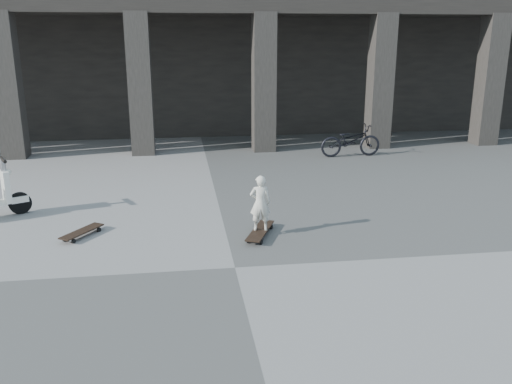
{
  "coord_description": "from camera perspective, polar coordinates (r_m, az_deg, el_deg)",
  "views": [
    {
      "loc": [
        -0.76,
        -7.45,
        3.35
      ],
      "look_at": [
        0.58,
        1.78,
        0.65
      ],
      "focal_mm": 38.0,
      "sensor_mm": 36.0,
      "label": 1
    }
  ],
  "objects": [
    {
      "name": "bicycle",
      "position": [
        15.8,
        9.93,
        5.37
      ],
      "size": [
        1.78,
        0.69,
        0.92
      ],
      "primitive_type": "imported",
      "rotation": [
        0.0,
        0.0,
        1.61
      ],
      "color": "black",
      "rests_on": "ground"
    },
    {
      "name": "ground",
      "position": [
        8.2,
        -2.23,
        -7.96
      ],
      "size": [
        90.0,
        90.0,
        0.0
      ],
      "primitive_type": "plane",
      "color": "#50504E",
      "rests_on": "ground"
    },
    {
      "name": "longboard",
      "position": [
        9.41,
        0.44,
        -4.14
      ],
      "size": [
        0.65,
        1.1,
        0.11
      ],
      "rotation": [
        0.0,
        0.0,
        1.17
      ],
      "color": "black",
      "rests_on": "ground"
    },
    {
      "name": "colonnade",
      "position": [
        21.23,
        -6.43,
        15.18
      ],
      "size": [
        28.0,
        8.82,
        6.0
      ],
      "color": "black",
      "rests_on": "ground"
    },
    {
      "name": "child",
      "position": [
        9.25,
        0.45,
        -1.17
      ],
      "size": [
        0.37,
        0.26,
        0.97
      ],
      "primitive_type": "imported",
      "rotation": [
        0.0,
        0.0,
        3.06
      ],
      "color": "silver",
      "rests_on": "longboard"
    },
    {
      "name": "skateboard_spare",
      "position": [
        9.85,
        -17.85,
        -4.03
      ],
      "size": [
        0.68,
        0.86,
        0.11
      ],
      "rotation": [
        0.0,
        0.0,
        0.98
      ],
      "color": "black",
      "rests_on": "ground"
    }
  ]
}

